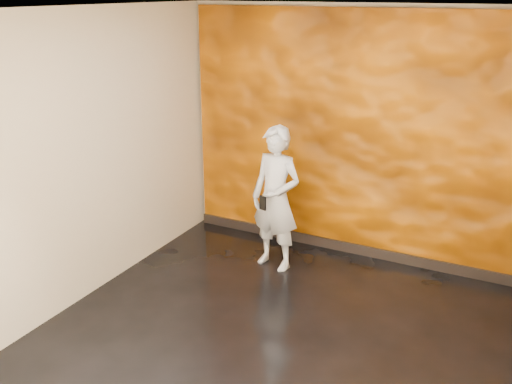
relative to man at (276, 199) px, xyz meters
name	(u,v)px	position (x,y,z in m)	size (l,w,h in m)	color
room	(277,188)	(0.58, -1.22, 0.60)	(4.02, 4.02, 2.81)	black
feature_wall	(352,137)	(0.58, 0.74, 0.58)	(3.90, 0.06, 2.75)	orange
baseboard	(345,246)	(0.58, 0.70, -0.74)	(3.90, 0.04, 0.12)	black
man	(276,199)	(0.00, 0.00, 0.00)	(0.58, 0.38, 1.59)	#A9ADBB
phone	(263,203)	(-0.04, -0.23, 0.02)	(0.08, 0.02, 0.15)	black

